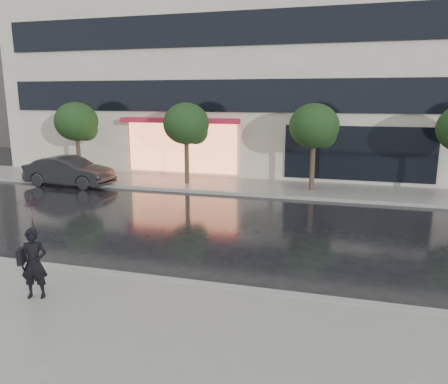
% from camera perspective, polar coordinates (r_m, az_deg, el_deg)
% --- Properties ---
extents(ground, '(120.00, 120.00, 0.00)m').
position_cam_1_polar(ground, '(11.51, -8.24, -9.55)').
color(ground, black).
rests_on(ground, ground).
extents(sidewalk_near, '(60.00, 4.50, 0.12)m').
position_cam_1_polar(sidewalk_near, '(8.90, -17.07, -16.47)').
color(sidewalk_near, slate).
rests_on(sidewalk_near, ground).
extents(sidewalk_far, '(60.00, 3.50, 0.12)m').
position_cam_1_polar(sidewalk_far, '(20.89, 3.15, 0.74)').
color(sidewalk_far, slate).
rests_on(sidewalk_far, ground).
extents(curb_near, '(60.00, 0.25, 0.14)m').
position_cam_1_polar(curb_near, '(10.65, -10.46, -11.09)').
color(curb_near, gray).
rests_on(curb_near, ground).
extents(curb_far, '(60.00, 0.25, 0.14)m').
position_cam_1_polar(curb_far, '(19.22, 2.01, -0.25)').
color(curb_far, gray).
rests_on(curb_far, ground).
extents(office_building, '(30.00, 12.76, 18.00)m').
position_cam_1_polar(office_building, '(28.44, 7.05, 21.89)').
color(office_building, beige).
rests_on(office_building, ground).
extents(tree_far_west, '(2.20, 2.20, 3.99)m').
position_cam_1_polar(tree_far_west, '(23.89, -18.56, 8.52)').
color(tree_far_west, '#33261C').
rests_on(tree_far_west, ground).
extents(tree_mid_west, '(2.20, 2.20, 3.99)m').
position_cam_1_polar(tree_mid_west, '(21.12, -4.78, 8.69)').
color(tree_mid_west, '#33261C').
rests_on(tree_mid_west, ground).
extents(tree_mid_east, '(2.20, 2.20, 3.99)m').
position_cam_1_polar(tree_mid_east, '(19.85, 11.85, 8.23)').
color(tree_mid_east, '#33261C').
rests_on(tree_mid_east, ground).
extents(parked_car, '(4.41, 1.68, 1.44)m').
position_cam_1_polar(parked_car, '(22.42, -19.56, 2.56)').
color(parked_car, black).
rests_on(parked_car, ground).
extents(pedestrian_with_umbrella, '(1.11, 1.12, 2.16)m').
position_cam_1_polar(pedestrian_with_umbrella, '(9.80, -23.73, -4.86)').
color(pedestrian_with_umbrella, black).
rests_on(pedestrian_with_umbrella, sidewalk_near).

